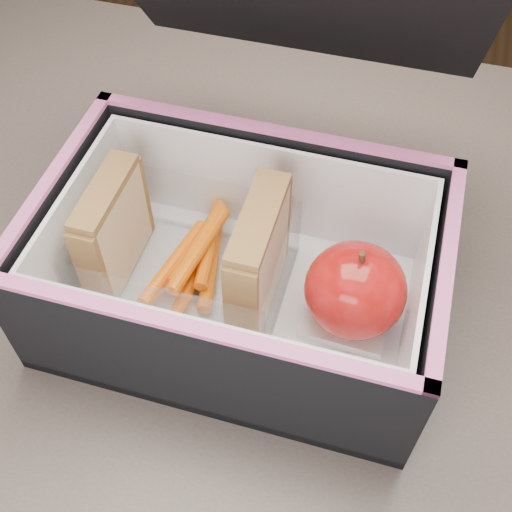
# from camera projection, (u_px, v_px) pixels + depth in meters

# --- Properties ---
(kitchen_table) EXTENTS (1.20, 0.80, 0.75)m
(kitchen_table) POSITION_uv_depth(u_px,v_px,m) (276.00, 353.00, 0.63)
(kitchen_table) COLOR brown
(kitchen_table) RESTS_ON ground
(lunch_bag) EXTENTS (0.31, 0.32, 0.27)m
(lunch_bag) POSITION_uv_depth(u_px,v_px,m) (242.00, 256.00, 0.50)
(lunch_bag) COLOR black
(lunch_bag) RESTS_ON kitchen_table
(plastic_tub) EXTENTS (0.17, 0.12, 0.07)m
(plastic_tub) POSITION_uv_depth(u_px,v_px,m) (186.00, 257.00, 0.53)
(plastic_tub) COLOR white
(plastic_tub) RESTS_ON lunch_bag
(sandwich_left) EXTENTS (0.02, 0.08, 0.09)m
(sandwich_left) POSITION_uv_depth(u_px,v_px,m) (114.00, 229.00, 0.52)
(sandwich_left) COLOR tan
(sandwich_left) RESTS_ON plastic_tub
(sandwich_right) EXTENTS (0.03, 0.09, 0.10)m
(sandwich_right) POSITION_uv_depth(u_px,v_px,m) (258.00, 258.00, 0.50)
(sandwich_right) COLOR tan
(sandwich_right) RESTS_ON plastic_tub
(carrot_sticks) EXTENTS (0.06, 0.13, 0.03)m
(carrot_sticks) POSITION_uv_depth(u_px,v_px,m) (198.00, 256.00, 0.55)
(carrot_sticks) COLOR orange
(carrot_sticks) RESTS_ON plastic_tub
(paper_napkin) EXTENTS (0.07, 0.07, 0.01)m
(paper_napkin) POSITION_uv_depth(u_px,v_px,m) (348.00, 310.00, 0.53)
(paper_napkin) COLOR white
(paper_napkin) RESTS_ON lunch_bag
(red_apple) EXTENTS (0.11, 0.11, 0.08)m
(red_apple) POSITION_uv_depth(u_px,v_px,m) (355.00, 290.00, 0.49)
(red_apple) COLOR #970800
(red_apple) RESTS_ON paper_napkin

